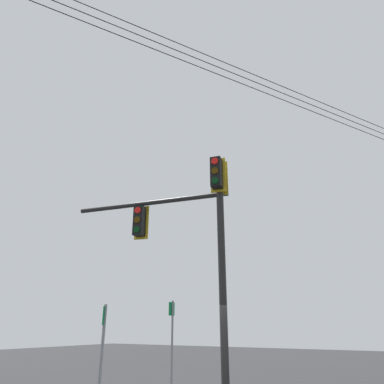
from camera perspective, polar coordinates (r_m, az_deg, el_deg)
signal_mast_assembly at (r=10.07m, az=0.59°, el=-5.44°), size 4.85×1.41×6.60m
route_sign_primary at (r=8.94m, az=-14.39°, el=-23.34°), size 0.25×0.25×2.48m
route_sign_secondary at (r=12.60m, az=-3.27°, el=-22.15°), size 0.10×0.32×2.82m
overhead_wire_span at (r=11.98m, az=-2.32°, el=21.84°), size 16.38×26.56×1.24m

